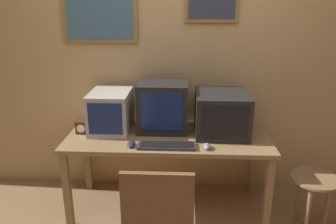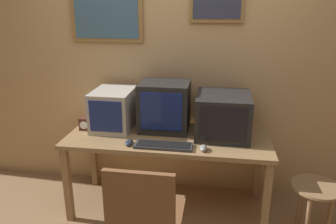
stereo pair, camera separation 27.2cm
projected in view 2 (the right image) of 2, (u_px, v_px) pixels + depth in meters
The scene contains 10 objects.
wall_back at pixel (175, 58), 3.01m from camera, with size 8.00×0.08×2.60m.
desk at pixel (168, 144), 2.81m from camera, with size 1.71×0.69×0.72m.
monitor_left at pixel (114, 109), 2.91m from camera, with size 0.34×0.45×0.35m.
monitor_center at pixel (165, 106), 2.86m from camera, with size 0.43×0.36×0.43m.
monitor_right at pixel (223, 115), 2.75m from camera, with size 0.45×0.48×0.36m.
keyboard_main at pixel (164, 145), 2.57m from camera, with size 0.45×0.15×0.03m.
mouse_near_keyboard at pixel (203, 148), 2.51m from camera, with size 0.06×0.10×0.04m.
mouse_far_corner at pixel (129, 142), 2.61m from camera, with size 0.06×0.11×0.04m.
desk_clock at pixel (85, 124), 2.89m from camera, with size 0.10×0.06×0.11m.
side_stool at pixel (315, 198), 2.49m from camera, with size 0.37×0.37×0.49m.
Camera 2 is at (0.39, -1.63, 1.80)m, focal length 35.00 mm.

